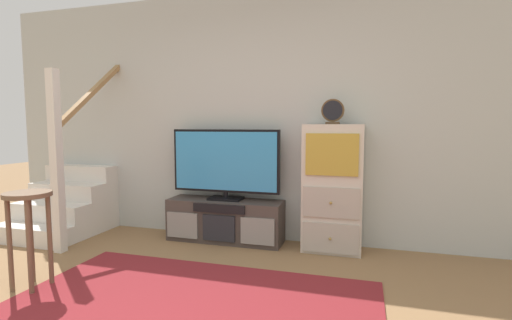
{
  "coord_description": "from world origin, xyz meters",
  "views": [
    {
      "loc": [
        1.14,
        -1.53,
        1.26
      ],
      "look_at": [
        0.14,
        1.89,
        0.93
      ],
      "focal_mm": 26.21,
      "sensor_mm": 36.0,
      "label": 1
    }
  ],
  "objects_px": {
    "television": "(225,163)",
    "side_cabinet": "(333,188)",
    "desk_clock": "(333,112)",
    "bar_stool_near": "(29,218)",
    "media_console": "(225,220)"
  },
  "relations": [
    {
      "from": "side_cabinet",
      "to": "desk_clock",
      "type": "xyz_separation_m",
      "value": [
        -0.01,
        -0.01,
        0.76
      ]
    },
    {
      "from": "desk_clock",
      "to": "bar_stool_near",
      "type": "distance_m",
      "value": 2.76
    },
    {
      "from": "television",
      "to": "desk_clock",
      "type": "height_order",
      "value": "desk_clock"
    },
    {
      "from": "television",
      "to": "desk_clock",
      "type": "distance_m",
      "value": 1.25
    },
    {
      "from": "bar_stool_near",
      "to": "media_console",
      "type": "bearing_deg",
      "value": 56.41
    },
    {
      "from": "desk_clock",
      "to": "side_cabinet",
      "type": "bearing_deg",
      "value": 52.93
    },
    {
      "from": "media_console",
      "to": "bar_stool_near",
      "type": "xyz_separation_m",
      "value": [
        -1.01,
        -1.53,
        0.33
      ]
    },
    {
      "from": "bar_stool_near",
      "to": "television",
      "type": "bearing_deg",
      "value": 56.81
    },
    {
      "from": "side_cabinet",
      "to": "bar_stool_near",
      "type": "xyz_separation_m",
      "value": [
        -2.16,
        -1.54,
        -0.08
      ]
    },
    {
      "from": "television",
      "to": "side_cabinet",
      "type": "xyz_separation_m",
      "value": [
        1.14,
        -0.01,
        -0.23
      ]
    },
    {
      "from": "media_console",
      "to": "television",
      "type": "distance_m",
      "value": 0.63
    },
    {
      "from": "desk_clock",
      "to": "bar_stool_near",
      "type": "relative_size",
      "value": 0.33
    },
    {
      "from": "media_console",
      "to": "desk_clock",
      "type": "relative_size",
      "value": 5.14
    },
    {
      "from": "television",
      "to": "side_cabinet",
      "type": "bearing_deg",
      "value": -0.68
    },
    {
      "from": "television",
      "to": "bar_stool_near",
      "type": "bearing_deg",
      "value": -123.19
    }
  ]
}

